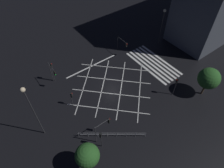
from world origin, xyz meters
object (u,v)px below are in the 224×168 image
Objects in this scene: street_lamp_east at (163,17)px; traffic_light_ne_cross at (52,69)px; traffic_light_ne_main at (53,72)px; traffic_light_se_main at (123,43)px; traffic_light_median_north at (72,97)px; street_tree_far at (209,78)px; traffic_light_sw_cross at (176,83)px; street_tree_near at (87,156)px; traffic_light_nw_main at (101,137)px; street_lamp_west at (29,102)px; traffic_light_nw_cross at (103,127)px.

traffic_light_ne_cross is at bearing 82.06° from street_lamp_east.
traffic_light_se_main is at bearing 89.70° from traffic_light_ne_main.
street_tree_far is at bearing -30.22° from traffic_light_median_north.
street_tree_near is at bearing 5.94° from traffic_light_sw_cross.
street_lamp_east is at bearing -62.69° from traffic_light_nw_main.
street_tree_far is (-17.29, -4.32, 1.24)m from traffic_light_se_main.
traffic_light_sw_cross is (-14.38, 0.10, 0.34)m from traffic_light_se_main.
street_lamp_west is 27.77m from street_tree_far.
traffic_light_nw_main is 0.63× the size of street_tree_far.
street_lamp_west reaches higher than street_tree_far.
traffic_light_ne_main is 10.82m from street_lamp_west.
traffic_light_ne_cross reaches higher than traffic_light_nw_cross.
traffic_light_median_north is at bearing -17.83° from street_tree_near.
traffic_light_ne_cross is at bearing 89.35° from traffic_light_median_north.
traffic_light_sw_cross is at bearing -29.25° from traffic_light_median_north.
traffic_light_nw_main is at bearing -139.98° from street_lamp_west.
traffic_light_nw_cross is 0.50× the size of street_lamp_east.
traffic_light_ne_cross is 7.23m from traffic_light_median_north.
street_tree_far reaches higher than traffic_light_se_main.
street_tree_far is at bearing -97.30° from traffic_light_nw_main.
street_tree_near is (-17.65, 3.45, 0.80)m from traffic_light_ne_cross.
traffic_light_nw_main is (-14.81, 0.11, -0.79)m from traffic_light_ne_main.
street_lamp_east reaches higher than traffic_light_median_north.
street_tree_near is at bearing -107.83° from traffic_light_median_north.
street_lamp_west is 1.93× the size of street_tree_near.
traffic_light_nw_cross is 0.40× the size of street_lamp_west.
street_tree_far reaches higher than traffic_light_nw_main.
traffic_light_ne_main is 24.77m from street_lamp_east.
traffic_light_ne_main is (-1.26, 0.32, 0.32)m from traffic_light_ne_cross.
street_lamp_west is (-5.79, 30.40, 1.38)m from street_lamp_east.
street_tree_far is at bearing -10.46° from traffic_light_nw_cross.
traffic_light_nw_cross is 8.01m from traffic_light_median_north.
traffic_light_nw_main is 0.34× the size of street_lamp_west.
traffic_light_median_north is (-7.19, 0.08, -0.75)m from traffic_light_ne_cross.
traffic_light_ne_cross is 1.03× the size of traffic_light_sw_cross.
traffic_light_se_main is 0.77× the size of traffic_light_ne_main.
traffic_light_median_north is at bearing -2.24° from traffic_light_nw_main.
traffic_light_nw_main is 3.63m from street_tree_near.
street_lamp_east is 30.98m from street_lamp_west.
traffic_light_nw_cross is 4.83m from street_tree_near.
traffic_light_ne_cross is at bearing 46.39° from street_tree_far.
traffic_light_ne_main is 0.85× the size of street_tree_near.
street_tree_far is (-9.48, -25.80, -3.94)m from street_lamp_west.
street_lamp_east is 1.45× the size of street_tree_far.
street_lamp_east is (11.76, -23.57, 3.35)m from traffic_light_nw_cross.
street_lamp_west is (6.91, 5.81, 5.22)m from traffic_light_nw_main.
street_lamp_east is at bearing 85.07° from traffic_light_ne_main.
street_lamp_east reaches higher than traffic_light_sw_cross.
traffic_light_median_north is at bearing -90.65° from traffic_light_ne_cross.
street_tree_far reaches higher than traffic_light_sw_cross.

